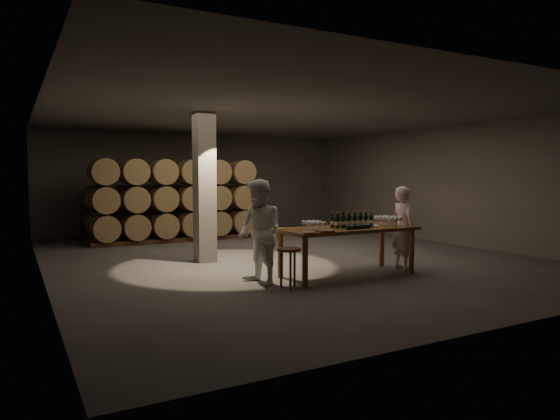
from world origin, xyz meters
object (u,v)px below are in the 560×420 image
bottle_cluster (352,221)px  stool (289,255)px  plate (371,226)px  person_woman (260,232)px  person_man (403,228)px  tasting_table (348,233)px  notebook_near (325,231)px

bottle_cluster → stool: bearing=-165.9°
plate → stool: (-1.95, -0.29, -0.37)m
stool → person_woman: (-0.30, 0.47, 0.36)m
person_man → tasting_table: bearing=92.3°
plate → stool: bearing=-171.5°
tasting_table → notebook_near: bearing=-151.3°
bottle_cluster → notebook_near: bottle_cluster is taller
plate → tasting_table: bearing=170.9°
tasting_table → person_woman: bearing=176.9°
tasting_table → plate: size_ratio=8.53×
bottle_cluster → person_woman: person_woman is taller
tasting_table → notebook_near: notebook_near is taller
bottle_cluster → plate: bearing=-15.7°
bottle_cluster → person_man: bearing=-3.2°
notebook_near → person_woman: bearing=159.0°
person_man → person_woman: person_woman is taller
person_woman → stool: bearing=22.4°
bottle_cluster → notebook_near: size_ratio=3.17×
plate → notebook_near: (-1.28, -0.35, 0.01)m
tasting_table → person_woman: size_ratio=1.45×
person_woman → tasting_table: bearing=76.5°
notebook_near → person_man: bearing=17.9°
tasting_table → person_man: size_ratio=1.58×
notebook_near → stool: bearing=-177.6°
bottle_cluster → person_woman: (-1.88, 0.07, -0.11)m
plate → notebook_near: 1.32m
bottle_cluster → person_man: 1.21m
tasting_table → plate: plate is taller
bottle_cluster → tasting_table: bearing=-167.5°
bottle_cluster → plate: 0.40m
person_woman → bottle_cluster: bearing=77.5°
person_man → bottle_cluster: bearing=90.9°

